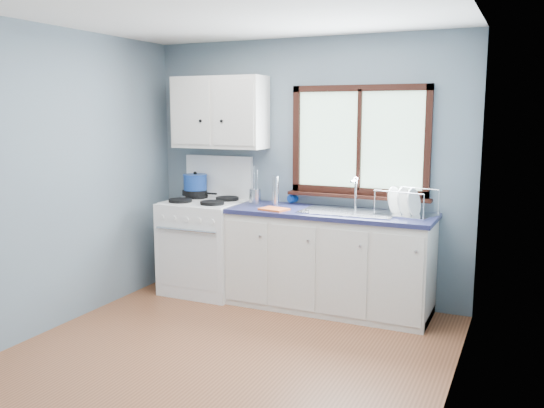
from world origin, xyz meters
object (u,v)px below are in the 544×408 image
at_px(sink, 349,219).
at_px(utensil_crock, 255,196).
at_px(base_cabinets, 329,266).
at_px(stockpot, 195,184).
at_px(skillet, 195,193).
at_px(dish_rack, 405,208).
at_px(gas_range, 205,244).
at_px(thermos, 275,191).

relative_size(sink, utensil_crock, 2.30).
xyz_separation_m(base_cabinets, stockpot, (-1.50, 0.13, 0.66)).
height_order(sink, skillet, sink).
xyz_separation_m(base_cabinets, skillet, (-1.50, 0.12, 0.58)).
relative_size(skillet, utensil_crock, 1.05).
bearing_deg(dish_rack, skillet, -168.94).
xyz_separation_m(stockpot, dish_rack, (2.17, -0.07, -0.08)).
distance_m(sink, stockpot, 1.70).
relative_size(base_cabinets, sink, 2.20).
height_order(gas_range, stockpot, gas_range).
relative_size(base_cabinets, stockpot, 6.38).
relative_size(skillet, dish_rack, 0.72).
xyz_separation_m(gas_range, dish_rack, (1.97, 0.08, 0.49)).
height_order(base_cabinets, thermos, thermos).
height_order(utensil_crock, thermos, utensil_crock).
relative_size(sink, stockpot, 2.90).
bearing_deg(thermos, sink, -6.20).
xyz_separation_m(base_cabinets, sink, (0.18, -0.00, 0.45)).
xyz_separation_m(base_cabinets, dish_rack, (0.67, 0.06, 0.57)).
bearing_deg(utensil_crock, base_cabinets, -6.77).
distance_m(gas_range, base_cabinets, 1.31).
height_order(sink, dish_rack, sink).
bearing_deg(dish_rack, base_cabinets, -162.39).
distance_m(gas_range, thermos, 0.93).
bearing_deg(gas_range, dish_rack, 2.24).
xyz_separation_m(gas_range, sink, (1.49, 0.02, 0.37)).
relative_size(gas_range, skillet, 3.53).
distance_m(base_cabinets, skillet, 1.61).
relative_size(gas_range, dish_rack, 2.55).
xyz_separation_m(skillet, dish_rack, (2.17, -0.06, -0.00)).
bearing_deg(gas_range, sink, 0.71).
bearing_deg(thermos, base_cabinets, -8.08).
distance_m(thermos, dish_rack, 1.25).
bearing_deg(dish_rack, gas_range, -165.14).
xyz_separation_m(sink, stockpot, (-1.68, 0.13, 0.21)).
relative_size(sink, thermos, 2.98).
relative_size(base_cabinets, utensil_crock, 5.06).
bearing_deg(skillet, gas_range, -36.47).
bearing_deg(gas_range, utensil_crock, 12.60).
bearing_deg(utensil_crock, stockpot, 177.20).
height_order(base_cabinets, dish_rack, dish_rack).
bearing_deg(sink, skillet, 175.99).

